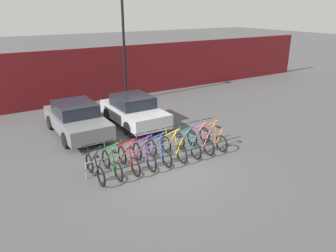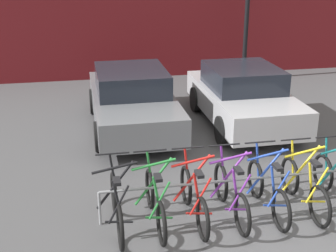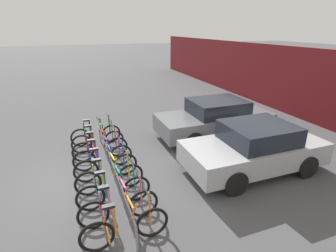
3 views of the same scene
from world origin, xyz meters
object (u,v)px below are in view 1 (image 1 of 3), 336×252
at_px(bicycle_black, 95,168).
at_px(bicycle_red, 129,160).
at_px(bicycle_green, 112,164).
at_px(bicycle_purple, 144,156).
at_px(bicycle_blue, 159,152).
at_px(bicycle_yellow, 174,148).
at_px(car_silver, 134,111).
at_px(car_grey, 77,119).
at_px(bicycle_orange, 213,138).
at_px(bicycle_pink, 200,141).
at_px(bicycle_teal, 187,144).
at_px(bike_rack, 158,147).
at_px(lamp_post, 124,41).

xyz_separation_m(bicycle_black, bicycle_red, (1.19, 0.00, 0.00)).
relative_size(bicycle_green, bicycle_purple, 1.00).
xyz_separation_m(bicycle_blue, bicycle_yellow, (0.62, 0.00, 0.00)).
xyz_separation_m(bicycle_purple, car_silver, (1.61, 4.01, 0.31)).
bearing_deg(car_silver, bicycle_blue, -103.99).
bearing_deg(bicycle_green, car_grey, 84.10).
relative_size(bicycle_red, bicycle_orange, 1.00).
bearing_deg(bicycle_green, bicycle_black, 176.56).
bearing_deg(bicycle_purple, bicycle_pink, -3.20).
height_order(bicycle_teal, bicycle_orange, same).
xyz_separation_m(bicycle_red, bicycle_pink, (3.04, 0.00, 0.00)).
bearing_deg(bicycle_purple, bicycle_blue, -3.20).
height_order(bicycle_black, car_grey, car_grey).
bearing_deg(bike_rack, bicycle_yellow, -14.21).
height_order(bicycle_purple, car_silver, car_silver).
bearing_deg(bike_rack, bicycle_green, -175.39).
xyz_separation_m(bicycle_red, lamp_post, (3.67, 7.97, 3.07)).
relative_size(bicycle_blue, car_grey, 0.40).
bearing_deg(bicycle_black, bicycle_green, 0.65).
distance_m(car_grey, lamp_post, 6.17).
distance_m(bicycle_black, bicycle_blue, 2.39).
bearing_deg(car_silver, bicycle_green, -125.00).
height_order(bicycle_purple, bicycle_blue, same).
bearing_deg(bicycle_pink, bicycle_purple, -178.05).
distance_m(bicycle_teal, car_silver, 4.03).
bearing_deg(car_silver, bicycle_red, -118.79).
bearing_deg(bicycle_yellow, lamp_post, 74.64).
distance_m(bicycle_blue, bicycle_pink, 1.84).
distance_m(bicycle_blue, bicycle_teal, 1.24).
distance_m(bicycle_black, bicycle_teal, 3.63).
xyz_separation_m(bicycle_orange, car_grey, (-4.09, 4.27, 0.31)).
distance_m(bicycle_yellow, car_grey, 4.83).
relative_size(bicycle_purple, bicycle_pink, 1.00).
bearing_deg(bicycle_black, car_grey, 80.48).
xyz_separation_m(bicycle_purple, car_grey, (-1.02, 4.27, 0.31)).
distance_m(bike_rack, bicycle_purple, 0.67).
distance_m(bike_rack, bicycle_yellow, 0.62).
xyz_separation_m(bicycle_blue, bicycle_pink, (1.84, 0.00, 0.00)).
bearing_deg(lamp_post, bicycle_blue, -107.18).
distance_m(bicycle_green, bicycle_orange, 4.27).
height_order(bicycle_black, bicycle_blue, same).
bearing_deg(car_silver, bicycle_purple, -111.83).
height_order(bicycle_red, bicycle_orange, same).
height_order(bicycle_blue, car_grey, car_grey).
bearing_deg(car_silver, bicycle_black, -130.20).
relative_size(bicycle_red, bicycle_yellow, 1.00).
relative_size(bike_rack, lamp_post, 0.87).
distance_m(bicycle_pink, car_silver, 4.11).
xyz_separation_m(bike_rack, bicycle_pink, (1.80, -0.15, -0.13)).
distance_m(bicycle_black, bicycle_purple, 1.79).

